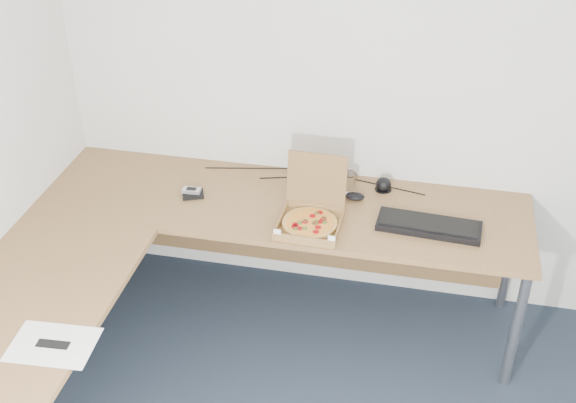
% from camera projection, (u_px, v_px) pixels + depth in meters
% --- Properties ---
extents(room_shell, '(3.50, 3.50, 2.50)m').
position_uv_depth(room_shell, '(346.00, 323.00, 2.21)').
color(room_shell, silver).
rests_on(room_shell, ground).
extents(desk, '(2.50, 2.20, 0.73)m').
position_uv_depth(desk, '(198.00, 248.00, 3.45)').
color(desk, olive).
rests_on(desk, ground).
extents(pizza_box, '(0.30, 0.35, 0.30)m').
position_uv_depth(pizza_box, '(311.00, 219.00, 3.54)').
color(pizza_box, olive).
rests_on(pizza_box, desk).
extents(drinking_glass, '(0.07, 0.07, 0.12)m').
position_uv_depth(drinking_glass, '(349.00, 183.00, 3.77)').
color(drinking_glass, silver).
rests_on(drinking_glass, desk).
extents(keyboard, '(0.51, 0.21, 0.03)m').
position_uv_depth(keyboard, '(429.00, 226.00, 3.52)').
color(keyboard, black).
rests_on(keyboard, desk).
extents(mouse, '(0.12, 0.10, 0.04)m').
position_uv_depth(mouse, '(355.00, 196.00, 3.74)').
color(mouse, black).
rests_on(mouse, desk).
extents(wallet, '(0.13, 0.12, 0.02)m').
position_uv_depth(wallet, '(193.00, 194.00, 3.78)').
color(wallet, black).
rests_on(wallet, desk).
extents(phone, '(0.10, 0.05, 0.02)m').
position_uv_depth(phone, '(192.00, 190.00, 3.78)').
color(phone, '#B2B5BA').
rests_on(phone, wallet).
extents(paper_sheet, '(0.35, 0.26, 0.00)m').
position_uv_depth(paper_sheet, '(53.00, 344.00, 2.86)').
color(paper_sheet, white).
rests_on(paper_sheet, desk).
extents(dome_speaker, '(0.09, 0.09, 0.08)m').
position_uv_depth(dome_speaker, '(384.00, 183.00, 3.81)').
color(dome_speaker, black).
rests_on(dome_speaker, desk).
extents(cable_bundle, '(0.58, 0.12, 0.01)m').
position_uv_depth(cable_bundle, '(309.00, 176.00, 3.94)').
color(cable_bundle, black).
rests_on(cable_bundle, desk).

